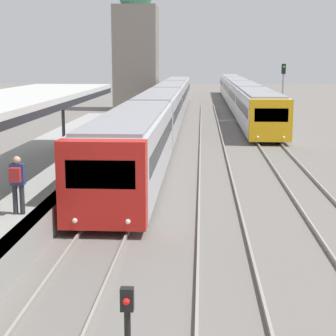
# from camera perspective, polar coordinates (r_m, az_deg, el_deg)

# --- Properties ---
(person_on_platform) EXTENTS (0.40, 0.40, 1.66)m
(person_on_platform) POSITION_cam_1_polar(r_m,az_deg,el_deg) (16.23, -15.07, -1.21)
(person_on_platform) COLOR #2D2D33
(person_on_platform) RESTS_ON station_platform
(train_near) EXTENTS (2.65, 59.55, 3.04)m
(train_near) POSITION_cam_1_polar(r_m,az_deg,el_deg) (45.79, -0.24, 6.50)
(train_near) COLOR red
(train_near) RESTS_ON ground_plane
(train_far) EXTENTS (2.65, 57.66, 2.98)m
(train_far) POSITION_cam_1_polar(r_m,az_deg,el_deg) (63.49, 7.32, 7.62)
(train_far) COLOR gold
(train_far) RESTS_ON ground_plane
(signal_post_near) EXTENTS (0.20, 0.21, 1.91)m
(signal_post_near) POSITION_cam_1_polar(r_m,az_deg,el_deg) (8.85, -4.13, -16.41)
(signal_post_near) COLOR black
(signal_post_near) RESTS_ON ground_plane
(signal_mast_far) EXTENTS (0.28, 0.29, 4.95)m
(signal_mast_far) POSITION_cam_1_polar(r_m,az_deg,el_deg) (41.39, 11.59, 7.79)
(signal_mast_far) COLOR gray
(signal_mast_far) RESTS_ON ground_plane
(distant_domed_building) EXTENTS (4.45, 4.45, 13.37)m
(distant_domed_building) POSITION_cam_1_polar(r_m,az_deg,el_deg) (59.96, -3.26, 12.00)
(distant_domed_building) COLOR slate
(distant_domed_building) RESTS_ON ground_plane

